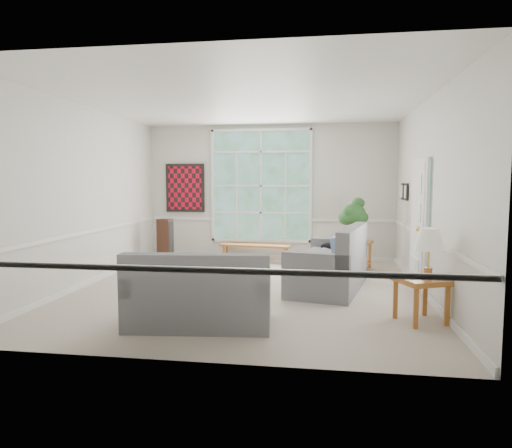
{
  "coord_description": "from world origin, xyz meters",
  "views": [
    {
      "loc": [
        1.19,
        -7.14,
        1.74
      ],
      "look_at": [
        0.1,
        0.2,
        1.05
      ],
      "focal_mm": 32.0,
      "sensor_mm": 36.0,
      "label": 1
    }
  ],
  "objects_px": {
    "loveseat_right": "(328,258)",
    "side_table": "(421,300)",
    "end_table": "(356,255)",
    "loveseat_front": "(200,287)",
    "coffee_table": "(227,271)"
  },
  "relations": [
    {
      "from": "coffee_table",
      "to": "side_table",
      "type": "xyz_separation_m",
      "value": [
        2.85,
        -1.88,
        0.09
      ]
    },
    {
      "from": "end_table",
      "to": "loveseat_right",
      "type": "bearing_deg",
      "value": -107.36
    },
    {
      "from": "loveseat_right",
      "to": "loveseat_front",
      "type": "relative_size",
      "value": 1.12
    },
    {
      "from": "loveseat_right",
      "to": "loveseat_front",
      "type": "height_order",
      "value": "loveseat_right"
    },
    {
      "from": "side_table",
      "to": "loveseat_right",
      "type": "bearing_deg",
      "value": 125.08
    },
    {
      "from": "end_table",
      "to": "loveseat_front",
      "type": "bearing_deg",
      "value": -118.5
    },
    {
      "from": "loveseat_front",
      "to": "side_table",
      "type": "distance_m",
      "value": 2.74
    },
    {
      "from": "loveseat_right",
      "to": "end_table",
      "type": "xyz_separation_m",
      "value": [
        0.56,
        1.79,
        -0.23
      ]
    },
    {
      "from": "end_table",
      "to": "side_table",
      "type": "height_order",
      "value": "end_table"
    },
    {
      "from": "loveseat_front",
      "to": "coffee_table",
      "type": "height_order",
      "value": "loveseat_front"
    },
    {
      "from": "loveseat_right",
      "to": "side_table",
      "type": "xyz_separation_m",
      "value": [
        1.12,
        -1.6,
        -0.24
      ]
    },
    {
      "from": "coffee_table",
      "to": "end_table",
      "type": "relative_size",
      "value": 1.74
    },
    {
      "from": "coffee_table",
      "to": "loveseat_right",
      "type": "bearing_deg",
      "value": -33.14
    },
    {
      "from": "coffee_table",
      "to": "side_table",
      "type": "height_order",
      "value": "side_table"
    },
    {
      "from": "loveseat_right",
      "to": "coffee_table",
      "type": "height_order",
      "value": "loveseat_right"
    }
  ]
}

